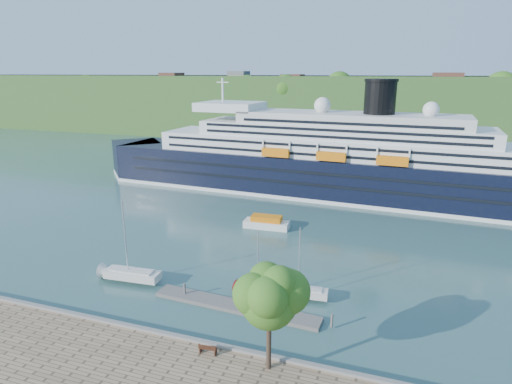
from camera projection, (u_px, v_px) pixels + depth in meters
name	position (u px, v px, depth m)	size (l,w,h in m)	color
ground	(152.00, 339.00, 42.42)	(400.00, 400.00, 0.00)	#315756
far_hillside	(346.00, 107.00, 171.31)	(400.00, 50.00, 24.00)	#3D6327
quay_coping	(150.00, 330.00, 41.93)	(220.00, 0.50, 0.30)	slate
cruise_ship	(321.00, 138.00, 90.27)	(108.68, 15.82, 24.40)	black
park_bench	(208.00, 348.00, 38.65)	(1.72, 0.71, 1.10)	#4B2615
promenade_tree	(269.00, 314.00, 35.47)	(6.36, 6.36, 10.53)	#34631A
floating_pontoon	(235.00, 306.00, 48.06)	(19.65, 2.40, 0.44)	slate
sailboat_white_near	(130.00, 244.00, 52.57)	(7.95, 2.21, 10.27)	silver
sailboat_red	(261.00, 268.00, 48.56)	(6.34, 1.76, 8.19)	maroon
sailboat_white_far	(303.00, 266.00, 48.93)	(6.55, 1.82, 8.46)	silver
tender_launch	(266.00, 222.00, 72.50)	(7.76, 2.65, 2.14)	orange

